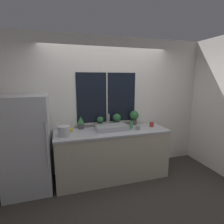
% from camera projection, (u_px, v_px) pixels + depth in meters
% --- Properties ---
extents(ground_plane, '(14.00, 14.00, 0.00)m').
position_uv_depth(ground_plane, '(117.00, 186.00, 3.13)').
color(ground_plane, '#38332D').
extents(wall_back, '(8.00, 0.09, 2.70)m').
position_uv_depth(wall_back, '(106.00, 105.00, 3.58)').
color(wall_back, silver).
rests_on(wall_back, ground_plane).
extents(wall_left, '(0.06, 7.00, 2.70)m').
position_uv_depth(wall_left, '(0.00, 105.00, 3.69)').
color(wall_left, silver).
rests_on(wall_left, ground_plane).
extents(wall_right, '(0.06, 7.00, 2.70)m').
position_uv_depth(wall_right, '(173.00, 98.00, 4.89)').
color(wall_right, silver).
rests_on(wall_right, ground_plane).
extents(counter, '(2.11, 0.70, 0.94)m').
position_uv_depth(counter, '(112.00, 154.00, 3.36)').
color(counter, '#B2A893').
rests_on(counter, ground_plane).
extents(refrigerator, '(0.74, 0.71, 1.64)m').
position_uv_depth(refrigerator, '(27.00, 144.00, 2.91)').
color(refrigerator, '#B7B7BC').
rests_on(refrigerator, ground_plane).
extents(sink, '(0.59, 0.38, 0.27)m').
position_uv_depth(sink, '(111.00, 127.00, 3.29)').
color(sink, '#ADADB2').
rests_on(sink, counter).
extents(potted_plant_far_left, '(0.13, 0.13, 0.25)m').
position_uv_depth(potted_plant_far_left, '(81.00, 122.00, 3.34)').
color(potted_plant_far_left, '#4C4C51').
rests_on(potted_plant_far_left, counter).
extents(potted_plant_center_left, '(0.13, 0.13, 0.22)m').
position_uv_depth(potted_plant_center_left, '(100.00, 121.00, 3.45)').
color(potted_plant_center_left, '#4C4C51').
rests_on(potted_plant_center_left, counter).
extents(potted_plant_center_right, '(0.17, 0.17, 0.26)m').
position_uv_depth(potted_plant_center_right, '(117.00, 119.00, 3.54)').
color(potted_plant_center_right, '#4C4C51').
rests_on(potted_plant_center_right, counter).
extents(potted_plant_far_right, '(0.19, 0.19, 0.30)m').
position_uv_depth(potted_plant_far_right, '(134.00, 116.00, 3.65)').
color(potted_plant_far_right, '#4C4C51').
rests_on(potted_plant_far_right, counter).
extents(soap_bottle, '(0.05, 0.05, 0.20)m').
position_uv_depth(soap_bottle, '(131.00, 125.00, 3.37)').
color(soap_bottle, '#519E5B').
rests_on(soap_bottle, counter).
extents(mug_yellow, '(0.08, 0.08, 0.08)m').
position_uv_depth(mug_yellow, '(70.00, 130.00, 3.16)').
color(mug_yellow, gold).
rests_on(mug_yellow, counter).
extents(mug_red, '(0.09, 0.09, 0.09)m').
position_uv_depth(mug_red, '(152.00, 124.00, 3.53)').
color(mug_red, '#B72D28').
rests_on(mug_red, counter).
extents(mug_grey, '(0.08, 0.08, 0.09)m').
position_uv_depth(mug_grey, '(138.00, 127.00, 3.30)').
color(mug_grey, gray).
rests_on(mug_grey, counter).
extents(mug_green, '(0.07, 0.07, 0.10)m').
position_uv_depth(mug_green, '(62.00, 129.00, 3.17)').
color(mug_green, '#38844C').
rests_on(mug_green, counter).
extents(kettle, '(0.20, 0.20, 0.19)m').
position_uv_depth(kettle, '(64.00, 131.00, 2.93)').
color(kettle, '#B2B2B7').
rests_on(kettle, counter).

